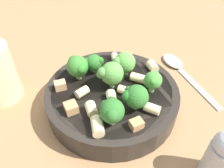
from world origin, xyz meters
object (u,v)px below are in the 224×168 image
Objects in this scene: broccoli_floret_2 at (123,62)px; rigatoni_3 at (91,109)px; rigatoni_1 at (97,126)px; rigatoni_0 at (138,78)px; rigatoni_8 at (82,92)px; rigatoni_7 at (113,99)px; broccoli_floret_4 at (94,63)px; rigatoni_2 at (126,91)px; spoon at (179,67)px; broccoli_floret_5 at (135,96)px; rigatoni_4 at (153,67)px; rigatoni_5 at (115,58)px; rigatoni_9 at (129,60)px; pepper_shaker at (220,156)px; chicken_chunk_0 at (71,108)px; chicken_chunk_2 at (136,124)px; rigatoni_6 at (152,109)px; broccoli_floret_0 at (78,66)px; chicken_chunk_1 at (60,86)px; pasta_bowl at (112,96)px; broccoli_floret_1 at (109,73)px; broccoli_floret_6 at (153,80)px; broccoli_floret_3 at (111,111)px.

rigatoni_3 is at bearing -117.91° from broccoli_floret_2.
rigatoni_3 is (-0.01, 0.03, -0.00)m from rigatoni_1.
rigatoni_0 is at bearing -41.75° from broccoli_floret_2.
rigatoni_7 is at bearing -18.11° from rigatoni_8.
broccoli_floret_2 is at bearing -5.56° from broccoli_floret_4.
broccoli_floret_4 is 1.33× the size of rigatoni_2.
broccoli_floret_5 is at bearing -126.21° from spoon.
rigatoni_2 is 0.03m from rigatoni_7.
rigatoni_4 is 0.07m from rigatoni_5.
broccoli_floret_5 is 0.20m from spoon.
broccoli_floret_4 reaches higher than rigatoni_3.
rigatoni_9 is at bearing 90.84° from broccoli_floret_5.
spoon is (0.07, 0.06, -0.04)m from rigatoni_4.
rigatoni_0 is 0.30× the size of pepper_shaker.
broccoli_floret_4 is at bearing 72.94° from chicken_chunk_0.
rigatoni_8 reaches higher than chicken_chunk_2.
rigatoni_7 is at bearing -140.12° from rigatoni_2.
rigatoni_6 is 0.79× the size of rigatoni_9.
rigatoni_2 is 0.16m from pepper_shaker.
broccoli_floret_5 is 1.66× the size of rigatoni_0.
broccoli_floret_0 reaches higher than chicken_chunk_1.
pasta_bowl is at bearing 76.87° from rigatoni_1.
broccoli_floret_2 is 1.52× the size of rigatoni_1.
broccoli_floret_1 is at bearing -124.30° from broccoli_floret_2.
rigatoni_9 is at bearing 73.52° from rigatoni_7.
rigatoni_8 is at bearing 142.03° from chicken_chunk_2.
rigatoni_2 is 0.09m from chicken_chunk_0.
rigatoni_5 is (0.01, 0.08, 0.02)m from pasta_bowl.
spoon is (0.16, 0.19, -0.04)m from rigatoni_1.
broccoli_floret_5 is 1.54× the size of rigatoni_7.
rigatoni_7 is 0.11m from rigatoni_9.
rigatoni_6 is 0.11m from pepper_shaker.
rigatoni_7 is at bearing -67.13° from broccoli_floret_4.
rigatoni_6 is (0.01, -0.07, -0.00)m from rigatoni_0.
pepper_shaker is (0.18, -0.11, -0.00)m from rigatoni_8.
broccoli_floret_6 reaches higher than rigatoni_9.
chicken_chunk_1 is at bearing 137.07° from rigatoni_3.
rigatoni_3 is at bearing -42.93° from chicken_chunk_1.
rigatoni_0 is at bearing -138.25° from spoon.
rigatoni_4 is at bearing 81.96° from rigatoni_6.
broccoli_floret_3 is 1.53× the size of rigatoni_7.
rigatoni_8 is at bearing -162.15° from pasta_bowl.
rigatoni_0 is 0.17m from pepper_shaker.
chicken_chunk_1 is (-0.02, 0.05, -0.00)m from chicken_chunk_0.
chicken_chunk_1 is at bearing 160.41° from rigatoni_8.
broccoli_floret_1 reaches higher than rigatoni_6.
rigatoni_9 is 0.15m from chicken_chunk_0.
rigatoni_6 is (0.08, 0.03, -0.00)m from rigatoni_1.
rigatoni_0 is at bearing 49.03° from rigatoni_7.
broccoli_floret_6 is 0.12m from rigatoni_8.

